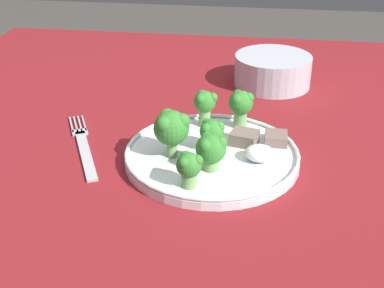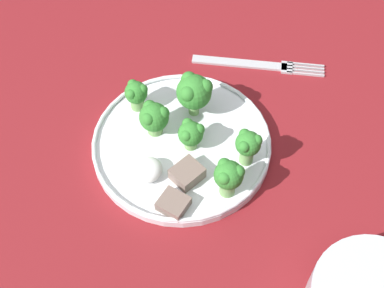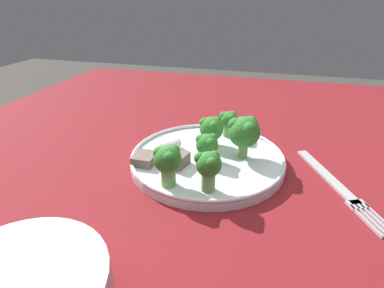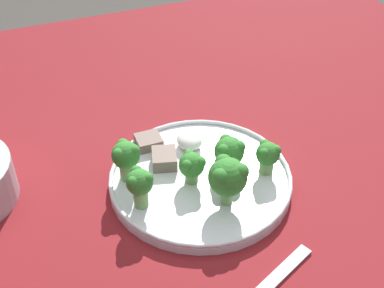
% 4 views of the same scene
% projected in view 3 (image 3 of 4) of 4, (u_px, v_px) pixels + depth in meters
% --- Properties ---
extents(table, '(1.12, 1.18, 0.77)m').
position_uv_depth(table, '(209.00, 215.00, 0.52)').
color(table, maroon).
rests_on(table, ground_plane).
extents(dinner_plate, '(0.25, 0.25, 0.02)m').
position_uv_depth(dinner_plate, '(207.00, 158.00, 0.49)').
color(dinner_plate, white).
rests_on(dinner_plate, table).
extents(fork, '(0.10, 0.20, 0.00)m').
position_uv_depth(fork, '(336.00, 185.00, 0.43)').
color(fork, '#B2B2B7').
rests_on(fork, table).
extents(broccoli_floret_near_rim_left, '(0.04, 0.03, 0.05)m').
position_uv_depth(broccoli_floret_near_rim_left, '(207.00, 145.00, 0.46)').
color(broccoli_floret_near_rim_left, '#709E56').
rests_on(broccoli_floret_near_rim_left, dinner_plate).
extents(broccoli_floret_center_left, '(0.03, 0.03, 0.05)m').
position_uv_depth(broccoli_floret_center_left, '(229.00, 121.00, 0.54)').
color(broccoli_floret_center_left, '#709E56').
rests_on(broccoli_floret_center_left, dinner_plate).
extents(broccoli_floret_back_left, '(0.05, 0.05, 0.07)m').
position_uv_depth(broccoli_floret_back_left, '(244.00, 131.00, 0.47)').
color(broccoli_floret_back_left, '#709E56').
rests_on(broccoli_floret_back_left, dinner_plate).
extents(broccoli_floret_front_left, '(0.04, 0.04, 0.06)m').
position_uv_depth(broccoli_floret_front_left, '(168.00, 161.00, 0.40)').
color(broccoli_floret_front_left, '#709E56').
rests_on(broccoli_floret_front_left, dinner_plate).
extents(broccoli_floret_center_back, '(0.04, 0.04, 0.05)m').
position_uv_depth(broccoli_floret_center_back, '(212.00, 129.00, 0.51)').
color(broccoli_floret_center_back, '#709E56').
rests_on(broccoli_floret_center_back, dinner_plate).
extents(broccoli_floret_mid_cluster, '(0.03, 0.03, 0.06)m').
position_uv_depth(broccoli_floret_mid_cluster, '(209.00, 166.00, 0.39)').
color(broccoli_floret_mid_cluster, '#709E56').
rests_on(broccoli_floret_mid_cluster, dinner_plate).
extents(meat_slice_front_slice, '(0.05, 0.04, 0.02)m').
position_uv_depth(meat_slice_front_slice, '(175.00, 159.00, 0.46)').
color(meat_slice_front_slice, '#756056').
rests_on(meat_slice_front_slice, dinner_plate).
extents(meat_slice_middle_slice, '(0.03, 0.04, 0.02)m').
position_uv_depth(meat_slice_middle_slice, '(145.00, 159.00, 0.46)').
color(meat_slice_middle_slice, '#756056').
rests_on(meat_slice_middle_slice, dinner_plate).
extents(sauce_dollop, '(0.04, 0.04, 0.02)m').
position_uv_depth(sauce_dollop, '(170.00, 143.00, 0.50)').
color(sauce_dollop, white).
rests_on(sauce_dollop, dinner_plate).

